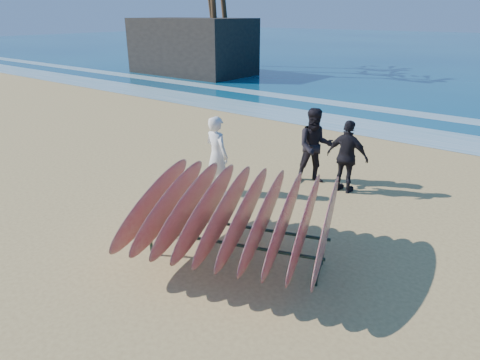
{
  "coord_description": "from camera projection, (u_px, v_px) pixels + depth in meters",
  "views": [
    {
      "loc": [
        4.92,
        -5.49,
        4.09
      ],
      "look_at": [
        0.0,
        0.8,
        0.95
      ],
      "focal_mm": 32.0,
      "sensor_mm": 36.0,
      "label": 1
    }
  ],
  "objects": [
    {
      "name": "foam_near",
      "position": [
        394.0,
        132.0,
        15.67
      ],
      "size": [
        160.0,
        160.0,
        0.0
      ],
      "primitive_type": "plane",
      "color": "white",
      "rests_on": "ground"
    },
    {
      "name": "person_white",
      "position": [
        217.0,
        156.0,
        10.07
      ],
      "size": [
        0.76,
        0.57,
        1.89
      ],
      "primitive_type": "imported",
      "rotation": [
        0.0,
        0.0,
        2.96
      ],
      "color": "white",
      "rests_on": "ground"
    },
    {
      "name": "foam_far",
      "position": [
        423.0,
        115.0,
        18.23
      ],
      "size": [
        160.0,
        160.0,
        0.0
      ],
      "primitive_type": "plane",
      "color": "white",
      "rests_on": "ground"
    },
    {
      "name": "surfboard_rack",
      "position": [
        235.0,
        213.0,
        7.25
      ],
      "size": [
        3.99,
        3.87,
        1.51
      ],
      "rotation": [
        0.0,
        0.0,
        0.34
      ],
      "color": "#1C2D26",
      "rests_on": "ground"
    },
    {
      "name": "building",
      "position": [
        192.0,
        46.0,
        29.92
      ],
      "size": [
        8.38,
        4.66,
        3.73
      ],
      "primitive_type": "cube",
      "color": "#2D2823",
      "rests_on": "ground"
    },
    {
      "name": "ground",
      "position": [
        215.0,
        237.0,
        8.34
      ],
      "size": [
        120.0,
        120.0,
        0.0
      ],
      "primitive_type": "plane",
      "color": "tan",
      "rests_on": "ground"
    },
    {
      "name": "person_dark_b",
      "position": [
        347.0,
        157.0,
        10.17
      ],
      "size": [
        1.03,
        0.43,
        1.76
      ],
      "primitive_type": "imported",
      "rotation": [
        0.0,
        0.0,
        3.14
      ],
      "color": "black",
      "rests_on": "ground"
    },
    {
      "name": "person_dark_a",
      "position": [
        315.0,
        146.0,
        10.71
      ],
      "size": [
        1.18,
        1.15,
        1.92
      ],
      "primitive_type": "imported",
      "rotation": [
        0.0,
        0.0,
        0.66
      ],
      "color": "black",
      "rests_on": "ground"
    }
  ]
}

